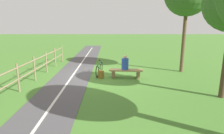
# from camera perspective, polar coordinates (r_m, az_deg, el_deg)

# --- Properties ---
(ground_plane) EXTENTS (80.00, 80.00, 0.00)m
(ground_plane) POSITION_cam_1_polar(r_m,az_deg,el_deg) (10.68, -4.49, -2.43)
(ground_plane) COLOR #477A2D
(paved_path) EXTENTS (2.60, 36.03, 0.02)m
(paved_path) POSITION_cam_1_polar(r_m,az_deg,el_deg) (7.20, -17.57, -10.81)
(paved_path) COLOR #4C494C
(paved_path) RESTS_ON ground_plane
(path_centre_line) EXTENTS (0.63, 32.00, 0.00)m
(path_centre_line) POSITION_cam_1_polar(r_m,az_deg,el_deg) (7.20, -17.57, -10.73)
(path_centre_line) COLOR silver
(path_centre_line) RESTS_ON paved_path
(bench) EXTENTS (1.77, 0.51, 0.46)m
(bench) POSITION_cam_1_polar(r_m,az_deg,el_deg) (10.07, 4.16, -1.51)
(bench) COLOR #A88456
(bench) RESTS_ON ground_plane
(person_seated) EXTENTS (0.39, 0.39, 0.76)m
(person_seated) POSITION_cam_1_polar(r_m,az_deg,el_deg) (9.96, 3.95, 1.07)
(person_seated) COLOR #2847B7
(person_seated) RESTS_ON bench
(bicycle) EXTENTS (0.28, 1.69, 0.83)m
(bicycle) POSITION_cam_1_polar(r_m,az_deg,el_deg) (10.64, -3.86, -0.55)
(bicycle) COLOR black
(bicycle) RESTS_ON ground_plane
(backpack) EXTENTS (0.33, 0.34, 0.42)m
(backpack) POSITION_cam_1_polar(r_m,az_deg,el_deg) (10.02, -3.31, -2.24)
(backpack) COLOR olive
(backpack) RESTS_ON ground_plane
(fence_roadside) EXTENTS (0.25, 8.20, 1.23)m
(fence_roadside) POSITION_cam_1_polar(r_m,az_deg,el_deg) (10.98, -20.69, 1.02)
(fence_roadside) COLOR #847051
(fence_roadside) RESTS_ON ground_plane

